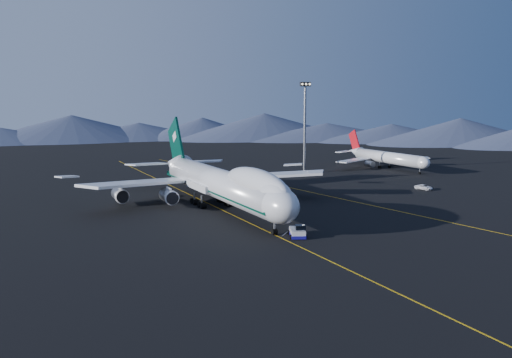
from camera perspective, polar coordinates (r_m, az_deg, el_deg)
name	(u,v)px	position (r m, az deg, el deg)	size (l,w,h in m)	color
ground	(220,209)	(125.38, -3.60, -3.02)	(500.00, 500.00, 0.00)	black
taxiway_line_main	(220,209)	(125.38, -3.60, -3.02)	(0.25, 220.00, 0.01)	#E6AB0D
taxiway_line_side	(315,193)	(147.24, 5.92, -1.41)	(0.25, 200.00, 0.01)	#E6AB0D
boeing_747	(220,183)	(124.44, -3.63, -0.39)	(59.62, 72.43, 19.37)	silver
pushback_tug	(297,233)	(100.29, 4.15, -5.40)	(4.20, 5.58, 2.18)	silver
second_jet	(385,157)	(204.68, 12.82, 2.12)	(39.54, 44.67, 12.71)	silver
service_van	(424,187)	(158.43, 16.44, -0.79)	(2.25, 4.89, 1.36)	white
floodlight_mast	(305,127)	(186.95, 4.90, 5.18)	(3.65, 2.73, 29.51)	black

